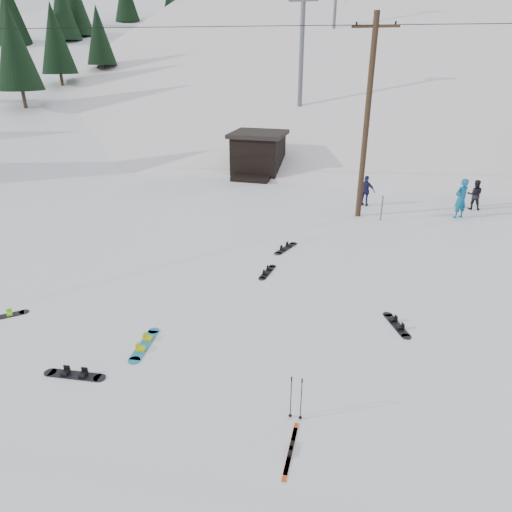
# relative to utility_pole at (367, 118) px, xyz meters

# --- Properties ---
(ground) EXTENTS (200.00, 200.00, 0.00)m
(ground) POSITION_rel_utility_pole_xyz_m (-2.00, -14.00, -4.68)
(ground) COLOR white
(ground) RESTS_ON ground
(ski_slope) EXTENTS (60.00, 85.24, 65.97)m
(ski_slope) POSITION_rel_utility_pole_xyz_m (-2.00, 41.00, -16.68)
(ski_slope) COLOR white
(ski_slope) RESTS_ON ground
(ridge_left) EXTENTS (47.54, 95.03, 58.38)m
(ridge_left) POSITION_rel_utility_pole_xyz_m (-38.00, 34.00, -15.68)
(ridge_left) COLOR white
(ridge_left) RESTS_ON ground
(treeline_left) EXTENTS (20.00, 64.00, 10.00)m
(treeline_left) POSITION_rel_utility_pole_xyz_m (-36.00, 26.00, -4.68)
(treeline_left) COLOR black
(treeline_left) RESTS_ON ground
(treeline_crest) EXTENTS (50.00, 6.00, 10.00)m
(treeline_crest) POSITION_rel_utility_pole_xyz_m (-2.00, 72.00, -4.68)
(treeline_crest) COLOR black
(treeline_crest) RESTS_ON ski_slope
(utility_pole) EXTENTS (2.00, 0.26, 9.00)m
(utility_pole) POSITION_rel_utility_pole_xyz_m (0.00, 0.00, 0.00)
(utility_pole) COLOR #3A2819
(utility_pole) RESTS_ON ground
(trail_sign) EXTENTS (0.50, 0.09, 1.85)m
(trail_sign) POSITION_rel_utility_pole_xyz_m (1.10, -0.42, -3.41)
(trail_sign) COLOR #595B60
(trail_sign) RESTS_ON ground
(lift_hut) EXTENTS (3.40, 4.10, 2.75)m
(lift_hut) POSITION_rel_utility_pole_xyz_m (-7.00, 6.94, -3.32)
(lift_hut) COLOR black
(lift_hut) RESTS_ON ground
(lift_tower_near) EXTENTS (2.20, 0.36, 8.00)m
(lift_tower_near) POSITION_rel_utility_pole_xyz_m (-6.00, 16.00, 3.18)
(lift_tower_near) COLOR #595B60
(lift_tower_near) RESTS_ON ski_slope
(hero_snowboard) EXTENTS (0.47, 1.71, 0.12)m
(hero_snowboard) POSITION_rel_utility_pole_xyz_m (-4.89, -12.76, -4.65)
(hero_snowboard) COLOR #1C88BB
(hero_snowboard) RESTS_ON ground
(hero_skis) EXTENTS (0.12, 1.53, 0.08)m
(hero_skis) POSITION_rel_utility_pole_xyz_m (-0.29, -15.27, -4.66)
(hero_skis) COLOR #B03712
(hero_skis) RESTS_ON ground
(ski_poles) EXTENTS (0.30, 0.08, 1.10)m
(ski_poles) POSITION_rel_utility_pole_xyz_m (-0.38, -14.36, -4.12)
(ski_poles) COLOR black
(ski_poles) RESTS_ON ground
(board_scatter_a) EXTENTS (1.62, 0.44, 0.11)m
(board_scatter_a) POSITION_rel_utility_pole_xyz_m (-5.94, -14.39, -4.65)
(board_scatter_a) COLOR black
(board_scatter_a) RESTS_ON ground
(board_scatter_b) EXTENTS (0.38, 1.38, 0.10)m
(board_scatter_b) POSITION_rel_utility_pole_xyz_m (-2.75, -7.43, -4.66)
(board_scatter_b) COLOR black
(board_scatter_b) RESTS_ON ground
(board_scatter_c) EXTENTS (1.18, 1.12, 0.11)m
(board_scatter_c) POSITION_rel_utility_pole_xyz_m (-9.78, -12.59, -4.65)
(board_scatter_c) COLOR black
(board_scatter_c) RESTS_ON ground
(board_scatter_d) EXTENTS (0.81, 1.38, 0.11)m
(board_scatter_d) POSITION_rel_utility_pole_xyz_m (1.79, -9.88, -4.65)
(board_scatter_d) COLOR black
(board_scatter_d) RESTS_ON ground
(board_scatter_f) EXTENTS (0.71, 1.52, 0.11)m
(board_scatter_f) POSITION_rel_utility_pole_xyz_m (-2.56, -5.06, -4.65)
(board_scatter_f) COLOR black
(board_scatter_f) RESTS_ON ground
(skier_teal) EXTENTS (0.84, 0.81, 1.94)m
(skier_teal) POSITION_rel_utility_pole_xyz_m (4.73, 1.01, -3.71)
(skier_teal) COLOR #0D5A83
(skier_teal) RESTS_ON ground
(skier_dark) EXTENTS (0.77, 0.61, 1.54)m
(skier_dark) POSITION_rel_utility_pole_xyz_m (5.61, 2.65, -3.91)
(skier_dark) COLOR black
(skier_dark) RESTS_ON ground
(skier_navy) EXTENTS (1.00, 0.61, 1.60)m
(skier_navy) POSITION_rel_utility_pole_xyz_m (0.23, 1.78, -3.88)
(skier_navy) COLOR #1D1A42
(skier_navy) RESTS_ON ground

